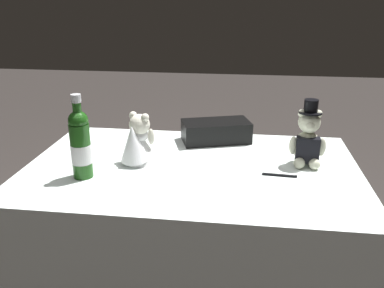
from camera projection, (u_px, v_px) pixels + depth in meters
reception_table at (192, 239)px, 1.89m from camera, size 1.42×0.90×0.73m
teddy_bear_groom at (308, 140)px, 1.74m from camera, size 0.15×0.14×0.29m
teddy_bear_bride at (138, 142)px, 1.77m from camera, size 0.18×0.21×0.22m
champagne_bottle at (80, 143)px, 1.61m from camera, size 0.08×0.08×0.34m
signing_pen at (278, 175)px, 1.66m from camera, size 0.15×0.02×0.01m
gift_case_black at (216, 131)px, 2.04m from camera, size 0.36×0.26×0.10m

